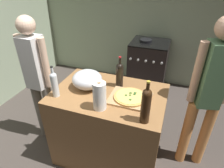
# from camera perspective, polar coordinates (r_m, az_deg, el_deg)

# --- Properties ---
(ground_plane) EXTENTS (4.39, 3.32, 0.02)m
(ground_plane) POSITION_cam_1_polar(r_m,az_deg,el_deg) (3.07, 0.50, -9.90)
(ground_plane) COLOR #3F3833
(kitchen_wall_rear) EXTENTS (4.39, 0.10, 2.60)m
(kitchen_wall_rear) POSITION_cam_1_polar(r_m,az_deg,el_deg) (3.74, 8.19, 20.04)
(kitchen_wall_rear) COLOR #99A889
(kitchen_wall_rear) RESTS_ON ground_plane
(counter) EXTENTS (1.15, 0.78, 0.90)m
(counter) POSITION_cam_1_polar(r_m,az_deg,el_deg) (2.27, -0.87, -12.16)
(counter) COLOR olive
(counter) RESTS_ON ground_plane
(cutting_board) EXTENTS (0.40, 0.32, 0.02)m
(cutting_board) POSITION_cam_1_polar(r_m,az_deg,el_deg) (1.89, 5.33, -4.25)
(cutting_board) COLOR tan
(cutting_board) RESTS_ON counter
(pizza) EXTENTS (0.32, 0.32, 0.03)m
(pizza) POSITION_cam_1_polar(r_m,az_deg,el_deg) (1.88, 5.36, -3.73)
(pizza) COLOR tan
(pizza) RESTS_ON cutting_board
(mixing_bowl) EXTENTS (0.32, 0.32, 0.19)m
(mixing_bowl) POSITION_cam_1_polar(r_m,az_deg,el_deg) (2.04, -7.32, 1.33)
(mixing_bowl) COLOR #B2B2B7
(mixing_bowl) RESTS_ON counter
(paper_towel_roll) EXTENTS (0.12, 0.12, 0.27)m
(paper_towel_roll) POSITION_cam_1_polar(r_m,az_deg,el_deg) (1.71, -3.69, -3.52)
(paper_towel_roll) COLOR white
(paper_towel_roll) RESTS_ON counter
(wine_bottle_dark) EXTENTS (0.08, 0.08, 0.39)m
(wine_bottle_dark) POSITION_cam_1_polar(r_m,az_deg,el_deg) (1.56, 9.97, -5.95)
(wine_bottle_dark) COLOR #331E0F
(wine_bottle_dark) RESTS_ON counter
(wine_bottle_amber) EXTENTS (0.07, 0.07, 0.33)m
(wine_bottle_amber) POSITION_cam_1_polar(r_m,az_deg,el_deg) (1.95, -16.61, 0.17)
(wine_bottle_amber) COLOR silver
(wine_bottle_amber) RESTS_ON counter
(wine_bottle_green) EXTENTS (0.08, 0.08, 0.34)m
(wine_bottle_green) POSITION_cam_1_polar(r_m,az_deg,el_deg) (2.03, 2.26, 3.03)
(wine_bottle_green) COLOR black
(wine_bottle_green) RESTS_ON counter
(stove) EXTENTS (0.64, 0.62, 0.96)m
(stove) POSITION_cam_1_polar(r_m,az_deg,el_deg) (3.58, 10.50, 5.10)
(stove) COLOR black
(stove) RESTS_ON ground_plane
(person_in_stripes) EXTENTS (0.38, 0.20, 1.61)m
(person_in_stripes) POSITION_cam_1_polar(r_m,az_deg,el_deg) (2.40, -21.10, 2.04)
(person_in_stripes) COLOR slate
(person_in_stripes) RESTS_ON ground_plane
(person_in_red) EXTENTS (0.36, 0.24, 1.70)m
(person_in_red) POSITION_cam_1_polar(r_m,az_deg,el_deg) (2.07, 26.51, -2.20)
(person_in_red) COLOR #D88C4C
(person_in_red) RESTS_ON ground_plane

